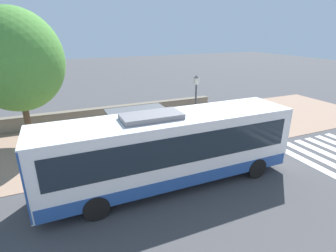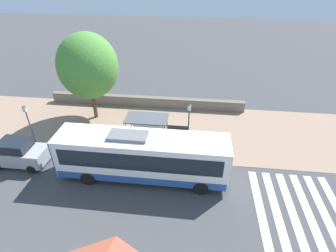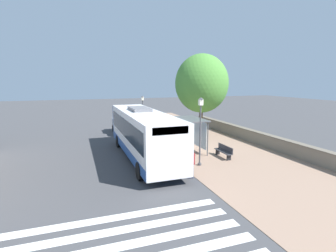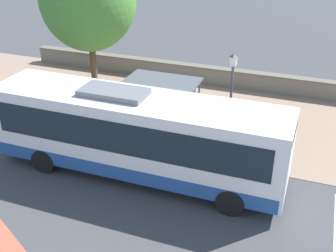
% 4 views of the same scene
% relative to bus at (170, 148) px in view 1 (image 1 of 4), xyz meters
% --- Properties ---
extents(ground_plane, '(120.00, 120.00, 0.00)m').
position_rel_bus_xyz_m(ground_plane, '(-1.82, -1.77, -1.81)').
color(ground_plane, '#424244').
rests_on(ground_plane, ground).
extents(sidewalk_plaza, '(9.00, 44.00, 0.02)m').
position_rel_bus_xyz_m(sidewalk_plaza, '(-6.32, -1.77, -1.80)').
color(sidewalk_plaza, '#937560').
rests_on(sidewalk_plaza, ground).
extents(stone_wall, '(0.60, 20.00, 1.06)m').
position_rel_bus_xyz_m(stone_wall, '(-10.37, -1.77, -1.28)').
color(stone_wall, slate).
rests_on(stone_wall, ground).
extents(bus, '(2.66, 11.45, 3.50)m').
position_rel_bus_xyz_m(bus, '(0.00, 0.00, 0.00)').
color(bus, white).
rests_on(bus, ground).
extents(bus_shelter, '(1.89, 3.31, 2.58)m').
position_rel_bus_xyz_m(bus_shelter, '(-3.89, -0.36, 0.35)').
color(bus_shelter, '#515459').
rests_on(bus_shelter, ground).
extents(pedestrian, '(0.34, 0.22, 1.68)m').
position_rel_bus_xyz_m(pedestrian, '(-1.58, 4.78, -0.83)').
color(pedestrian, '#2D3347').
rests_on(pedestrian, ground).
extents(bench, '(0.40, 1.87, 0.88)m').
position_rel_bus_xyz_m(bench, '(-5.41, 1.91, -1.33)').
color(bench, '#333338').
rests_on(bench, ground).
extents(street_lamp_far, '(0.28, 0.28, 4.39)m').
position_rel_bus_xyz_m(street_lamp_far, '(-3.00, 2.94, 0.78)').
color(street_lamp_far, '#4C4C51').
rests_on(street_lamp_far, ground).
extents(shade_tree, '(5.27, 5.27, 8.02)m').
position_rel_bus_xyz_m(shade_tree, '(-7.61, -6.17, 3.29)').
color(shade_tree, brown).
rests_on(shade_tree, ground).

